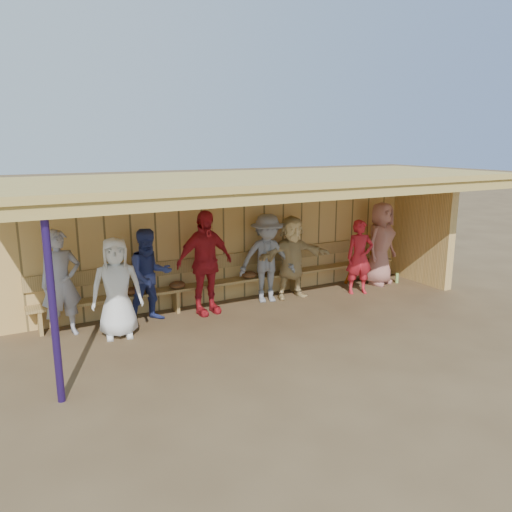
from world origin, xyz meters
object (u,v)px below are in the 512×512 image
at_px(player_e, 267,258).
at_px(player_h, 381,244).
at_px(player_a, 61,283).
at_px(player_g, 360,257).
at_px(bench, 237,274).
at_px(player_d, 205,263).
at_px(player_f, 292,257).
at_px(player_c, 150,276).
at_px(player_b, 117,288).

distance_m(player_e, player_h, 2.77).
distance_m(player_a, player_g, 5.68).
xyz_separation_m(player_e, bench, (-0.49, 0.31, -0.33)).
height_order(player_a, bench, player_a).
relative_size(player_d, player_h, 1.05).
bearing_deg(player_h, player_e, 161.32).
distance_m(player_f, player_h, 2.22).
relative_size(player_a, player_h, 0.97).
height_order(player_c, player_e, player_e).
distance_m(player_e, player_g, 1.97).
bearing_deg(player_g, player_f, -176.66).
bearing_deg(player_b, player_d, 23.16).
distance_m(player_g, bench, 2.53).
bearing_deg(bench, player_h, -7.04).
height_order(player_h, bench, player_h).
bearing_deg(player_g, player_h, 41.81).
xyz_separation_m(player_b, player_g, (4.90, 0.03, -0.05)).
bearing_deg(player_h, player_c, 162.38).
height_order(player_c, player_f, player_f).
distance_m(player_b, player_f, 3.56).
bearing_deg(player_g, player_c, -165.59).
bearing_deg(player_a, player_d, -11.44).
distance_m(player_b, player_g, 4.90).
bearing_deg(bench, player_f, -17.58).
bearing_deg(player_e, player_a, -166.51).
bearing_deg(player_h, player_d, 163.17).
distance_m(player_a, player_b, 0.89).
distance_m(player_b, player_e, 3.02).
distance_m(player_d, player_g, 3.27).
height_order(player_a, player_c, player_a).
distance_m(player_c, player_f, 2.87).
xyz_separation_m(player_a, player_c, (1.43, -0.01, -0.05)).
bearing_deg(player_a, player_b, -40.37).
distance_m(player_g, player_h, 0.93).
bearing_deg(player_c, player_f, -3.46).
distance_m(player_e, bench, 0.66).
height_order(player_a, player_g, player_a).
xyz_separation_m(player_f, bench, (-1.04, 0.33, -0.30)).
xyz_separation_m(player_h, bench, (-3.26, 0.40, -0.37)).
bearing_deg(bench, player_b, -162.89).
relative_size(player_a, bench, 0.23).
distance_m(player_b, player_d, 1.70).
bearing_deg(player_h, player_b, 166.95).
xyz_separation_m(player_b, bench, (2.49, 0.77, -0.28)).
bearing_deg(player_c, player_a, 176.46).
xyz_separation_m(player_a, player_f, (4.29, -0.02, -0.04)).
xyz_separation_m(player_a, player_d, (2.42, -0.08, 0.08)).
relative_size(player_f, player_h, 0.92).
bearing_deg(player_b, player_g, 10.67).
height_order(player_d, player_g, player_d).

